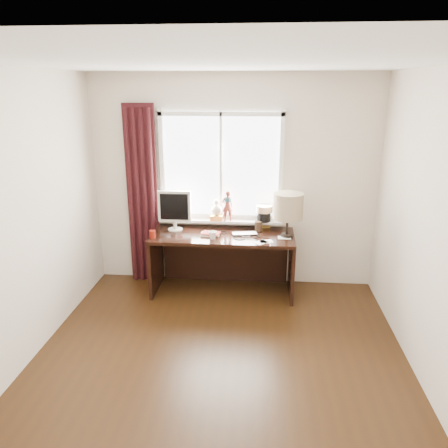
# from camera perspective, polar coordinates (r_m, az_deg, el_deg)

# --- Properties ---
(floor) EXTENTS (3.50, 4.00, 0.00)m
(floor) POSITION_cam_1_polar(r_m,az_deg,el_deg) (4.09, -0.90, -18.99)
(floor) COLOR black
(floor) RESTS_ON ground
(ceiling) EXTENTS (3.50, 4.00, 0.00)m
(ceiling) POSITION_cam_1_polar(r_m,az_deg,el_deg) (3.29, -1.13, 20.39)
(ceiling) COLOR white
(ceiling) RESTS_ON wall_back
(wall_back) EXTENTS (3.50, 0.00, 2.60)m
(wall_back) POSITION_cam_1_polar(r_m,az_deg,el_deg) (5.40, 1.24, 5.43)
(wall_back) COLOR beige
(wall_back) RESTS_ON ground
(wall_front) EXTENTS (3.50, 0.00, 2.60)m
(wall_front) POSITION_cam_1_polar(r_m,az_deg,el_deg) (1.74, -8.58, -23.59)
(wall_front) COLOR beige
(wall_front) RESTS_ON ground
(wall_left) EXTENTS (0.00, 4.00, 2.60)m
(wall_left) POSITION_cam_1_polar(r_m,az_deg,el_deg) (4.05, -26.46, -0.65)
(wall_left) COLOR beige
(wall_left) RESTS_ON ground
(wall_right) EXTENTS (0.00, 4.00, 2.60)m
(wall_right) POSITION_cam_1_polar(r_m,az_deg,el_deg) (3.73, 26.81, -2.15)
(wall_right) COLOR beige
(wall_right) RESTS_ON ground
(laptop) EXTENTS (0.32, 0.24, 0.02)m
(laptop) POSITION_cam_1_polar(r_m,az_deg,el_deg) (5.19, 2.72, -1.27)
(laptop) COLOR silver
(laptop) RESTS_ON desk
(mug) EXTENTS (0.13, 0.13, 0.10)m
(mug) POSITION_cam_1_polar(r_m,az_deg,el_deg) (5.03, -1.51, -1.43)
(mug) COLOR white
(mug) RESTS_ON desk
(red_cup) EXTENTS (0.07, 0.07, 0.09)m
(red_cup) POSITION_cam_1_polar(r_m,az_deg,el_deg) (5.13, -9.33, -1.32)
(red_cup) COLOR maroon
(red_cup) RESTS_ON desk
(window) EXTENTS (1.52, 0.22, 1.40)m
(window) POSITION_cam_1_polar(r_m,az_deg,el_deg) (5.36, -0.41, 5.34)
(window) COLOR white
(window) RESTS_ON ground
(curtain) EXTENTS (0.38, 0.09, 2.25)m
(curtain) POSITION_cam_1_polar(r_m,az_deg,el_deg) (5.54, -10.62, 3.49)
(curtain) COLOR black
(curtain) RESTS_ON floor
(desk) EXTENTS (1.70, 0.70, 0.75)m
(desk) POSITION_cam_1_polar(r_m,az_deg,el_deg) (5.37, -0.08, -3.47)
(desk) COLOR black
(desk) RESTS_ON floor
(monitor) EXTENTS (0.40, 0.18, 0.49)m
(monitor) POSITION_cam_1_polar(r_m,az_deg,el_deg) (5.31, -6.49, 2.07)
(monitor) COLOR beige
(monitor) RESTS_ON desk
(notebook_stack) EXTENTS (0.24, 0.18, 0.03)m
(notebook_stack) POSITION_cam_1_polar(r_m,az_deg,el_deg) (5.17, -1.78, -1.28)
(notebook_stack) COLOR beige
(notebook_stack) RESTS_ON desk
(brush_holder) EXTENTS (0.09, 0.09, 0.25)m
(brush_holder) POSITION_cam_1_polar(r_m,az_deg,el_deg) (5.32, 4.52, -0.27)
(brush_holder) COLOR black
(brush_holder) RESTS_ON desk
(icon_frame) EXTENTS (0.10, 0.03, 0.13)m
(icon_frame) POSITION_cam_1_polar(r_m,az_deg,el_deg) (5.44, 5.52, 0.17)
(icon_frame) COLOR gold
(icon_frame) RESTS_ON desk
(table_lamp) EXTENTS (0.35, 0.35, 0.52)m
(table_lamp) POSITION_cam_1_polar(r_m,az_deg,el_deg) (5.07, 8.35, 2.27)
(table_lamp) COLOR black
(table_lamp) RESTS_ON desk
(loose_papers) EXTENTS (0.43, 0.33, 0.00)m
(loose_papers) POSITION_cam_1_polar(r_m,az_deg,el_deg) (5.02, 6.11, -2.15)
(loose_papers) COLOR white
(loose_papers) RESTS_ON desk
(desk_cables) EXTENTS (0.51, 0.31, 0.01)m
(desk_cables) POSITION_cam_1_polar(r_m,az_deg,el_deg) (5.13, 2.11, -1.60)
(desk_cables) COLOR black
(desk_cables) RESTS_ON desk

